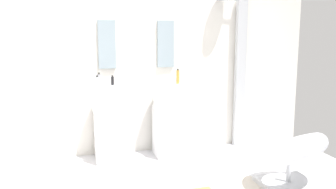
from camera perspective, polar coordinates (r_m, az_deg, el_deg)
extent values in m
cube|color=silver|center=(4.97, -4.91, 5.99)|extent=(4.80, 0.10, 2.60)
cube|color=white|center=(4.78, -8.68, -6.18)|extent=(0.40, 0.40, 0.64)
cylinder|color=white|center=(4.67, -8.83, -0.61)|extent=(0.44, 0.44, 0.30)
cylinder|color=#B7BABF|center=(4.76, -9.04, 2.02)|extent=(0.02, 0.02, 0.10)
cube|color=white|center=(4.91, 0.34, -5.62)|extent=(0.40, 0.40, 0.64)
cylinder|color=white|center=(4.81, 0.35, -0.20)|extent=(0.44, 0.44, 0.30)
cylinder|color=#B7BABF|center=(4.89, -0.02, 2.35)|extent=(0.02, 0.02, 0.10)
cube|color=#8C9EA8|center=(4.84, -9.33, 7.54)|extent=(0.22, 0.03, 0.61)
cube|color=#8C9EA8|center=(4.97, -0.37, 7.73)|extent=(0.22, 0.03, 0.61)
cube|color=#B7BABF|center=(5.32, 10.94, 3.12)|extent=(0.14, 0.08, 2.05)
cylinder|color=#B7BABF|center=(5.22, 9.87, 14.09)|extent=(0.30, 0.02, 0.02)
cube|color=#B7BABF|center=(4.21, 17.80, -12.96)|extent=(0.56, 0.50, 0.06)
cylinder|color=#B7BABF|center=(4.15, 17.93, -10.79)|extent=(0.05, 0.05, 0.34)
torus|color=silver|center=(4.08, 18.07, -8.16)|extent=(1.09, 1.09, 0.49)
cylinder|color=silver|center=(4.68, -10.70, 1.94)|extent=(0.06, 0.06, 0.12)
cylinder|color=black|center=(4.67, -10.72, 2.77)|extent=(0.03, 0.03, 0.02)
cylinder|color=#C68C38|center=(4.83, 1.51, 2.69)|extent=(0.04, 0.04, 0.17)
cylinder|color=black|center=(4.81, 1.51, 3.84)|extent=(0.02, 0.02, 0.02)
cylinder|color=#99999E|center=(4.67, -10.47, 2.14)|extent=(0.04, 0.04, 0.15)
cylinder|color=black|center=(4.66, -10.50, 3.18)|extent=(0.02, 0.02, 0.02)
cylinder|color=#59996B|center=(4.85, 1.51, 2.69)|extent=(0.04, 0.04, 0.17)
cylinder|color=black|center=(4.84, 1.51, 3.80)|extent=(0.02, 0.02, 0.02)
cylinder|color=black|center=(4.77, -8.48, 2.06)|extent=(0.04, 0.04, 0.10)
cylinder|color=black|center=(4.76, -8.50, 2.80)|extent=(0.02, 0.02, 0.02)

